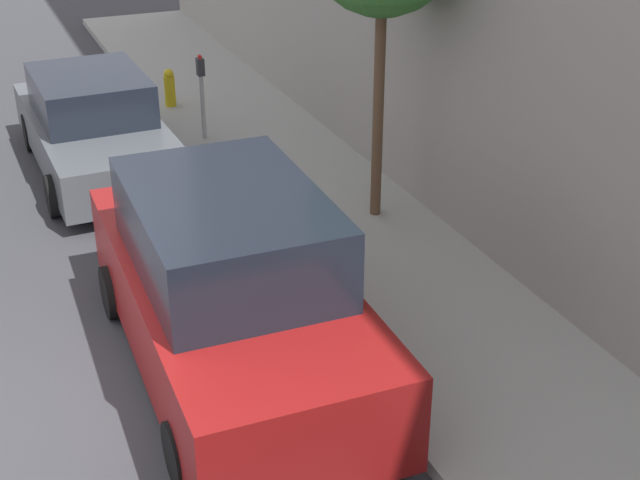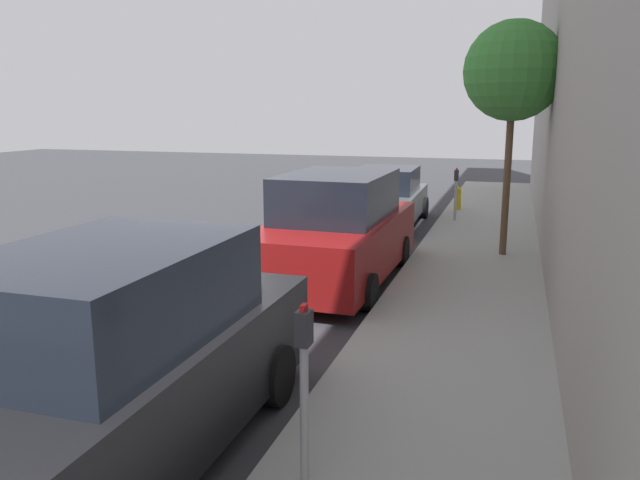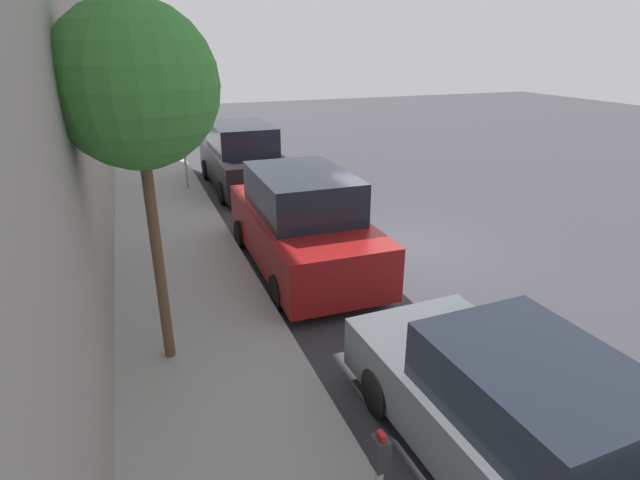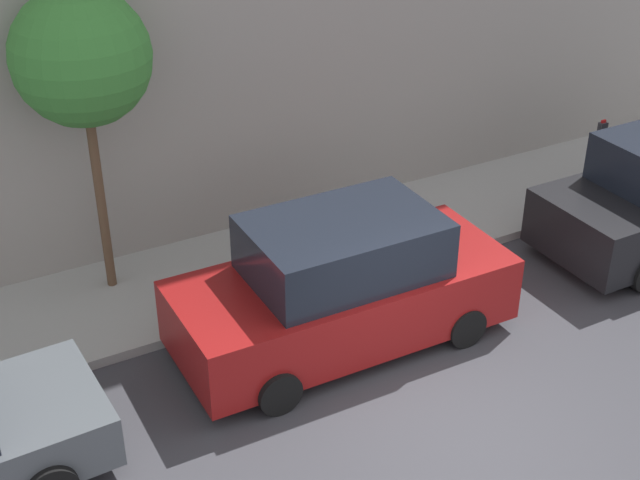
{
  "view_description": "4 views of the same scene",
  "coord_description": "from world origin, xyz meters",
  "px_view_note": "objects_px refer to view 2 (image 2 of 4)",
  "views": [
    {
      "loc": [
        0.29,
        -7.19,
        5.38
      ],
      "look_at": [
        3.62,
        0.74,
        1.0
      ],
      "focal_mm": 50.0,
      "sensor_mm": 36.0,
      "label": 1
    },
    {
      "loc": [
        5.43,
        -10.36,
        3.1
      ],
      "look_at": [
        2.46,
        -0.88,
        1.0
      ],
      "focal_mm": 35.0,
      "sensor_mm": 36.0,
      "label": 2
    },
    {
      "loc": [
        5.43,
        9.09,
        4.28
      ],
      "look_at": [
        2.48,
        1.36,
        1.0
      ],
      "focal_mm": 28.0,
      "sensor_mm": 36.0,
      "label": 3
    },
    {
      "loc": [
        -6.56,
        5.58,
        7.7
      ],
      "look_at": [
        3.61,
        -0.06,
        1.0
      ],
      "focal_mm": 50.0,
      "sensor_mm": 36.0,
      "label": 4
    }
  ],
  "objects_px": {
    "parked_sedan_third": "(385,198)",
    "parking_meter_near": "(304,375)",
    "fire_hydrant": "(458,198)",
    "street_tree": "(514,72)",
    "parked_suv_nearest": "(112,365)",
    "parked_suv_second": "(337,231)",
    "parking_meter_far": "(456,188)"
  },
  "relations": [
    {
      "from": "parked_sedan_third",
      "to": "parking_meter_near",
      "type": "relative_size",
      "value": 3.07
    },
    {
      "from": "parking_meter_near",
      "to": "fire_hydrant",
      "type": "height_order",
      "value": "parking_meter_near"
    },
    {
      "from": "parking_meter_near",
      "to": "street_tree",
      "type": "bearing_deg",
      "value": 81.37
    },
    {
      "from": "parked_suv_nearest",
      "to": "parked_sedan_third",
      "type": "height_order",
      "value": "parked_suv_nearest"
    },
    {
      "from": "parked_suv_second",
      "to": "parking_meter_far",
      "type": "relative_size",
      "value": 3.45
    },
    {
      "from": "parked_suv_nearest",
      "to": "fire_hydrant",
      "type": "xyz_separation_m",
      "value": [
        1.64,
        14.46,
        -0.44
      ]
    },
    {
      "from": "parked_suv_nearest",
      "to": "parked_suv_second",
      "type": "xyz_separation_m",
      "value": [
        0.23,
        6.32,
        0.0
      ]
    },
    {
      "from": "parked_sedan_third",
      "to": "street_tree",
      "type": "height_order",
      "value": "street_tree"
    },
    {
      "from": "parked_suv_second",
      "to": "parked_sedan_third",
      "type": "relative_size",
      "value": 1.06
    },
    {
      "from": "parked_suv_nearest",
      "to": "parking_meter_near",
      "type": "relative_size",
      "value": 3.24
    },
    {
      "from": "fire_hydrant",
      "to": "parked_suv_second",
      "type": "bearing_deg",
      "value": -99.87
    },
    {
      "from": "fire_hydrant",
      "to": "parking_meter_far",
      "type": "bearing_deg",
      "value": -86.94
    },
    {
      "from": "parking_meter_near",
      "to": "parked_suv_nearest",
      "type": "bearing_deg",
      "value": -178.65
    },
    {
      "from": "parked_suv_second",
      "to": "street_tree",
      "type": "bearing_deg",
      "value": 41.3
    },
    {
      "from": "parking_meter_near",
      "to": "fire_hydrant",
      "type": "bearing_deg",
      "value": 90.4
    },
    {
      "from": "parking_meter_near",
      "to": "parked_suv_second",
      "type": "bearing_deg",
      "value": 103.57
    },
    {
      "from": "parking_meter_near",
      "to": "fire_hydrant",
      "type": "xyz_separation_m",
      "value": [
        -0.1,
        14.42,
        -0.57
      ]
    },
    {
      "from": "parking_meter_far",
      "to": "parked_sedan_third",
      "type": "bearing_deg",
      "value": -167.91
    },
    {
      "from": "parked_suv_nearest",
      "to": "parked_sedan_third",
      "type": "distance_m",
      "value": 12.21
    },
    {
      "from": "parking_meter_far",
      "to": "parking_meter_near",
      "type": "bearing_deg",
      "value": -90.0
    },
    {
      "from": "parked_suv_nearest",
      "to": "parking_meter_near",
      "type": "xyz_separation_m",
      "value": [
        1.74,
        0.04,
        0.13
      ]
    },
    {
      "from": "parking_meter_near",
      "to": "parking_meter_far",
      "type": "bearing_deg",
      "value": 90.0
    },
    {
      "from": "parking_meter_far",
      "to": "fire_hydrant",
      "type": "relative_size",
      "value": 2.03
    },
    {
      "from": "parking_meter_near",
      "to": "parking_meter_far",
      "type": "relative_size",
      "value": 1.06
    },
    {
      "from": "street_tree",
      "to": "fire_hydrant",
      "type": "height_order",
      "value": "street_tree"
    },
    {
      "from": "fire_hydrant",
      "to": "street_tree",
      "type": "bearing_deg",
      "value": -75.74
    },
    {
      "from": "parked_suv_second",
      "to": "parked_suv_nearest",
      "type": "bearing_deg",
      "value": -92.05
    },
    {
      "from": "parked_sedan_third",
      "to": "street_tree",
      "type": "distance_m",
      "value": 5.56
    },
    {
      "from": "parked_sedan_third",
      "to": "parking_meter_far",
      "type": "xyz_separation_m",
      "value": [
        1.83,
        0.39,
        0.29
      ]
    },
    {
      "from": "parked_suv_nearest",
      "to": "fire_hydrant",
      "type": "bearing_deg",
      "value": 83.52
    },
    {
      "from": "parked_suv_nearest",
      "to": "parking_meter_near",
      "type": "bearing_deg",
      "value": 1.35
    },
    {
      "from": "parked_suv_second",
      "to": "parked_sedan_third",
      "type": "xyz_separation_m",
      "value": [
        -0.31,
        5.88,
        -0.21
      ]
    }
  ]
}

